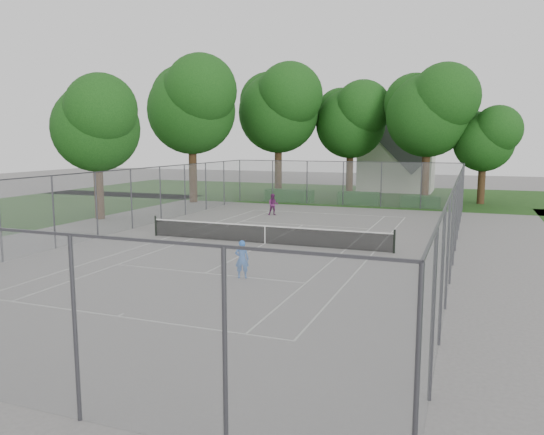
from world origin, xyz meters
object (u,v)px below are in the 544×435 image
(house, at_px, (397,156))
(tennis_net, at_px, (265,234))
(girl_player, at_px, (242,259))
(woman_player, at_px, (273,204))

(house, bearing_deg, tennis_net, -94.16)
(house, relative_size, girl_player, 6.22)
(tennis_net, relative_size, house, 1.43)
(house, bearing_deg, girl_player, -90.97)
(tennis_net, height_order, girl_player, girl_player)
(girl_player, xyz_separation_m, woman_player, (-4.89, 16.35, 0.02))
(girl_player, distance_m, woman_player, 17.06)
(tennis_net, distance_m, girl_player, 6.72)
(woman_player, bearing_deg, tennis_net, -92.08)
(tennis_net, distance_m, house, 31.43)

